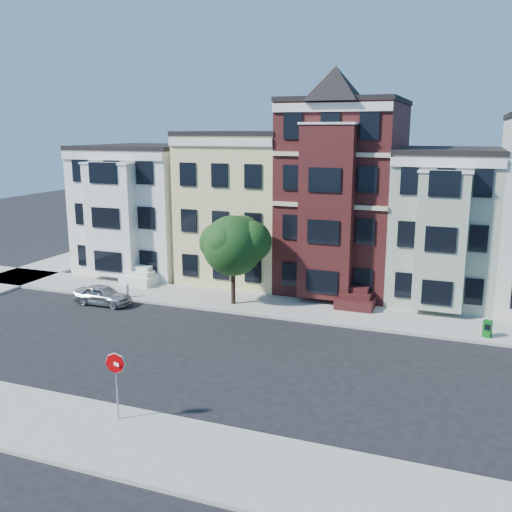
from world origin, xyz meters
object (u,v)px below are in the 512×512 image
at_px(street_tree, 233,250).
at_px(stop_sign, 117,382).
at_px(newspaper_box, 487,329).
at_px(fire_hydrant, 127,292).
at_px(parked_car, 102,295).

distance_m(street_tree, stop_sign, 14.62).
bearing_deg(street_tree, stop_sign, -83.63).
bearing_deg(newspaper_box, stop_sign, -115.25).
height_order(fire_hydrant, stop_sign, stop_sign).
bearing_deg(newspaper_box, fire_hydrant, -161.35).
height_order(parked_car, fire_hydrant, parked_car).
height_order(street_tree, fire_hydrant, street_tree).
distance_m(street_tree, newspaper_box, 14.52).
bearing_deg(fire_hydrant, newspaper_box, 1.36).
xyz_separation_m(street_tree, fire_hydrant, (-6.70, -1.17, -2.96)).
height_order(newspaper_box, fire_hydrant, newspaper_box).
distance_m(fire_hydrant, stop_sign, 15.68).
xyz_separation_m(newspaper_box, stop_sign, (-12.61, -13.74, 1.00)).
bearing_deg(newspaper_box, street_tree, -165.41).
xyz_separation_m(parked_car, newspaper_box, (21.73, 1.94, -0.02)).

